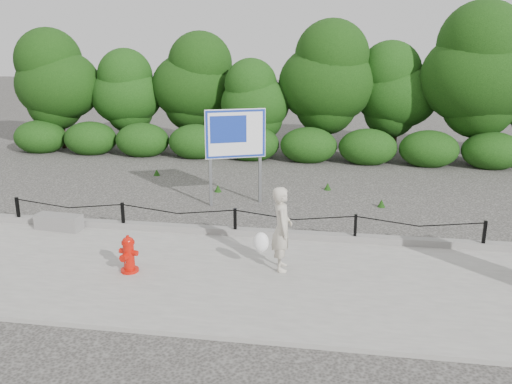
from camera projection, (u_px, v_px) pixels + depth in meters
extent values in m
plane|color=#2D2B28|center=(235.00, 239.00, 11.53)|extent=(90.00, 90.00, 0.00)
cube|color=gray|center=(213.00, 276.00, 9.62)|extent=(14.00, 4.00, 0.08)
cube|color=slate|center=(236.00, 231.00, 11.53)|extent=(14.00, 0.22, 0.14)
cube|color=black|center=(18.00, 210.00, 12.20)|extent=(0.06, 0.06, 0.60)
cube|color=black|center=(123.00, 216.00, 11.81)|extent=(0.06, 0.06, 0.60)
cube|color=black|center=(235.00, 222.00, 11.42)|extent=(0.06, 0.06, 0.60)
cube|color=black|center=(355.00, 228.00, 11.03)|extent=(0.06, 0.06, 0.60)
cube|color=black|center=(484.00, 235.00, 10.64)|extent=(0.06, 0.06, 0.60)
cylinder|color=black|center=(69.00, 203.00, 11.95)|extent=(2.50, 0.02, 0.02)
cylinder|color=black|center=(178.00, 209.00, 11.56)|extent=(2.50, 0.02, 0.02)
cylinder|color=black|center=(294.00, 215.00, 11.17)|extent=(2.50, 0.02, 0.02)
cylinder|color=black|center=(419.00, 221.00, 10.78)|extent=(2.50, 0.02, 0.02)
cylinder|color=black|center=(62.00, 120.00, 20.71)|extent=(0.18, 0.18, 2.19)
ellipsoid|color=#225513|center=(58.00, 79.00, 20.29)|extent=(3.24, 2.80, 3.50)
cylinder|color=black|center=(128.00, 125.00, 20.75)|extent=(0.18, 0.18, 1.83)
ellipsoid|color=#225513|center=(126.00, 91.00, 20.40)|extent=(2.71, 2.34, 2.93)
cylinder|color=black|center=(194.00, 121.00, 20.70)|extent=(0.18, 0.18, 2.13)
ellipsoid|color=#225513|center=(193.00, 81.00, 20.29)|extent=(3.15, 2.72, 3.41)
cylinder|color=black|center=(255.00, 132.00, 19.61)|extent=(0.18, 0.18, 1.68)
ellipsoid|color=#225513|center=(255.00, 99.00, 19.29)|extent=(2.48, 2.14, 2.68)
cylinder|color=black|center=(325.00, 123.00, 19.51)|extent=(0.18, 0.18, 2.32)
ellipsoid|color=#225513|center=(327.00, 77.00, 19.07)|extent=(3.44, 2.98, 3.72)
cylinder|color=black|center=(395.00, 128.00, 19.55)|extent=(0.18, 0.18, 1.97)
ellipsoid|color=#225513|center=(398.00, 89.00, 19.17)|extent=(2.92, 2.52, 3.15)
cylinder|color=black|center=(473.00, 124.00, 18.32)|extent=(0.18, 0.18, 2.59)
ellipsoid|color=#225513|center=(479.00, 70.00, 17.82)|extent=(3.83, 3.31, 4.14)
cylinder|color=red|center=(130.00, 270.00, 9.72)|extent=(0.39, 0.39, 0.05)
cylinder|color=red|center=(129.00, 256.00, 9.65)|extent=(0.24, 0.24, 0.48)
cylinder|color=red|center=(128.00, 243.00, 9.58)|extent=(0.28, 0.28, 0.04)
ellipsoid|color=red|center=(128.00, 241.00, 9.57)|extent=(0.25, 0.25, 0.15)
cylinder|color=red|center=(128.00, 237.00, 9.54)|extent=(0.06, 0.06, 0.04)
cylinder|color=red|center=(122.00, 251.00, 9.67)|extent=(0.11, 0.12, 0.10)
cylinder|color=red|center=(135.00, 253.00, 9.58)|extent=(0.11, 0.12, 0.10)
cylinder|color=red|center=(124.00, 258.00, 9.51)|extent=(0.15, 0.13, 0.13)
cylinder|color=slate|center=(125.00, 261.00, 9.55)|extent=(0.01, 0.05, 0.10)
imported|color=#BCB4A1|center=(282.00, 229.00, 9.63)|extent=(0.46, 0.62, 1.54)
ellipsoid|color=white|center=(261.00, 242.00, 9.60)|extent=(0.28, 0.22, 0.37)
cube|color=slate|center=(59.00, 222.00, 11.83)|extent=(1.06, 0.46, 0.33)
cube|color=slate|center=(210.00, 159.00, 13.48)|extent=(0.09, 0.09, 2.44)
cube|color=slate|center=(260.00, 156.00, 13.77)|extent=(0.09, 0.09, 2.44)
cube|color=white|center=(235.00, 134.00, 13.41)|extent=(1.43, 0.64, 1.22)
cube|color=#152F9A|center=(236.00, 134.00, 13.38)|extent=(1.38, 0.59, 1.18)
cube|color=#152F9A|center=(228.00, 129.00, 13.30)|extent=(0.85, 0.36, 0.67)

